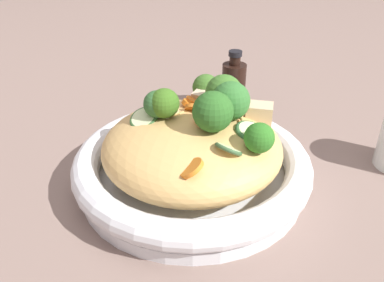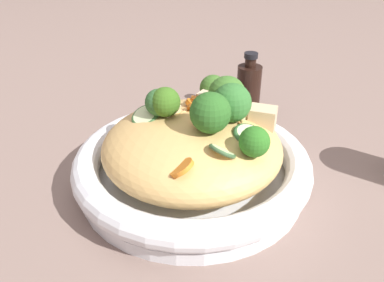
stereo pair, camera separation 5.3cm
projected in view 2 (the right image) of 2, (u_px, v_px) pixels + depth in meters
name	position (u px, v px, depth m)	size (l,w,h in m)	color
ground_plane	(192.00, 182.00, 0.57)	(3.00, 3.00, 0.00)	#7F6960
serving_bowl	(192.00, 166.00, 0.55)	(0.33, 0.33, 0.05)	white
noodle_heap	(192.00, 146.00, 0.53)	(0.24, 0.24, 0.09)	tan
broccoli_florets	(213.00, 105.00, 0.51)	(0.20, 0.15, 0.08)	#99B97B
carrot_coins	(196.00, 120.00, 0.52)	(0.17, 0.10, 0.04)	orange
zucchini_slices	(203.00, 131.00, 0.50)	(0.15, 0.17, 0.03)	beige
chicken_chunks	(231.00, 113.00, 0.54)	(0.10, 0.16, 0.04)	beige
soy_sauce_bottle	(249.00, 88.00, 0.74)	(0.04, 0.04, 0.12)	black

